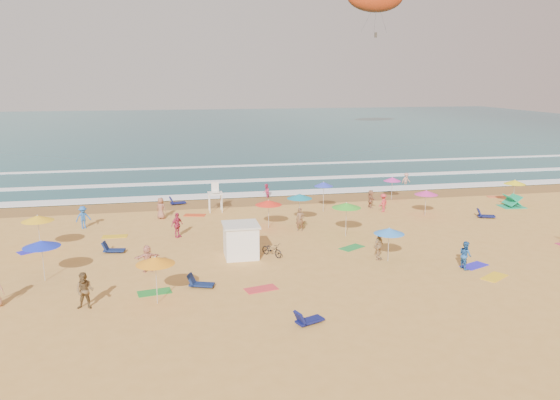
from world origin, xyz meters
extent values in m
plane|color=gold|center=(0.00, 0.00, 0.00)|extent=(220.00, 220.00, 0.00)
cube|color=#0C4756|center=(0.00, 84.00, 0.00)|extent=(220.00, 140.00, 0.18)
plane|color=olive|center=(0.00, 12.50, 0.01)|extent=(220.00, 220.00, 0.00)
cube|color=white|center=(0.00, 15.00, 0.10)|extent=(200.00, 2.20, 0.05)
cube|color=white|center=(0.00, 22.00, 0.10)|extent=(200.00, 1.60, 0.05)
cube|color=white|center=(0.00, 32.00, 0.10)|extent=(200.00, 1.20, 0.05)
cube|color=white|center=(-1.77, -2.71, 1.00)|extent=(2.00, 2.00, 2.00)
cube|color=silver|center=(-1.77, -2.71, 2.06)|extent=(2.20, 2.20, 0.12)
imported|color=black|center=(0.13, -3.01, 0.43)|extent=(1.42, 1.67, 0.86)
cone|color=orange|center=(-6.78, -9.04, 2.24)|extent=(1.90, 1.90, 0.35)
cone|color=green|center=(6.01, 0.26, 2.24)|extent=(2.03, 2.03, 0.35)
cone|color=teal|center=(3.57, 3.99, 2.19)|extent=(1.89, 1.89, 0.35)
cone|color=#182CD0|center=(-12.89, -4.64, 2.13)|extent=(1.98, 1.98, 0.35)
cone|color=#E031A9|center=(13.83, 10.70, 1.89)|extent=(1.56, 1.56, 0.35)
cone|color=yellow|center=(-14.20, 0.65, 2.26)|extent=(1.96, 1.96, 0.35)
cone|color=yellow|center=(23.40, 6.56, 2.03)|extent=(1.81, 1.81, 0.35)
cone|color=blue|center=(6.45, 7.53, 2.32)|extent=(1.56, 1.56, 0.35)
cone|color=red|center=(1.09, 3.43, 1.95)|extent=(1.96, 1.96, 0.35)
cone|color=#E43298|center=(14.16, 4.62, 1.89)|extent=(1.85, 1.85, 0.35)
cone|color=#3486EB|center=(6.87, -5.31, 1.91)|extent=(1.83, 1.83, 0.35)
cube|color=#0F1E4E|center=(-4.49, -7.35, 0.17)|extent=(1.41, 0.96, 0.34)
cube|color=#101F50|center=(-9.59, -0.33, 0.17)|extent=(1.38, 0.78, 0.34)
cube|color=#101552|center=(0.04, -12.75, 0.17)|extent=(1.41, 1.00, 0.34)
cube|color=#0F164E|center=(18.56, 2.87, 0.17)|extent=(1.41, 0.96, 0.34)
cube|color=#0F144E|center=(-5.34, 12.50, 0.17)|extent=(1.38, 0.78, 0.34)
cube|color=#2623DB|center=(-14.82, 1.09, 0.01)|extent=(1.89, 1.65, 0.03)
cube|color=#21872F|center=(-6.96, -7.56, 0.01)|extent=(1.82, 1.13, 0.03)
cube|color=gold|center=(-9.90, 3.38, 0.01)|extent=(1.73, 0.92, 0.03)
cube|color=red|center=(-1.44, -8.23, 0.01)|extent=(1.85, 1.22, 0.03)
cube|color=red|center=(-4.10, 8.37, 0.01)|extent=(1.86, 1.26, 0.03)
cube|color=#2C23DA|center=(11.57, -7.16, 0.01)|extent=(1.90, 1.46, 0.03)
cube|color=#22883A|center=(5.58, -2.36, 0.01)|extent=(1.90, 1.61, 0.03)
cube|color=yellow|center=(11.66, -9.09, 0.01)|extent=(1.90, 1.62, 0.03)
cube|color=orange|center=(23.89, 9.72, 0.01)|extent=(1.84, 1.19, 0.03)
imported|color=brown|center=(3.19, 2.21, 0.86)|extent=(0.67, 0.48, 1.71)
imported|color=#245DA9|center=(10.74, -7.47, 0.83)|extent=(0.69, 0.85, 1.67)
imported|color=tan|center=(17.96, 16.75, 0.51)|extent=(1.07, 0.75, 1.52)
imported|color=#D3343B|center=(11.30, 6.50, 0.76)|extent=(1.13, 1.02, 1.52)
imported|color=#AB704E|center=(10.82, 8.11, 0.77)|extent=(0.48, 1.43, 1.53)
imported|color=#D03466|center=(2.74, 13.73, 0.52)|extent=(0.76, 0.88, 1.54)
imported|color=#BA2E50|center=(-5.58, 2.38, 0.88)|extent=(1.04, 1.01, 1.75)
imported|color=tan|center=(6.40, -4.95, 0.88)|extent=(1.05, 1.00, 1.75)
imported|color=#265FB5|center=(-12.32, 6.08, 0.84)|extent=(1.25, 1.00, 1.68)
imported|color=brown|center=(-10.15, -8.97, 0.91)|extent=(0.99, 0.83, 1.83)
imported|color=tan|center=(-7.38, -4.27, 0.79)|extent=(1.53, 0.76, 1.58)
imported|color=#965B45|center=(-6.74, 7.81, 0.85)|extent=(0.99, 0.91, 1.70)
cube|color=#3F3326|center=(31.81, 62.82, 18.36)|extent=(0.40, 0.30, 0.90)
camera|label=1|loc=(-5.85, -34.91, 10.96)|focal=35.00mm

